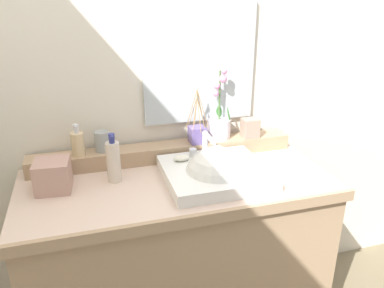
# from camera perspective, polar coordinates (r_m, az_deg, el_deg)

# --- Properties ---
(wall_back) EXTENTS (2.97, 0.20, 2.45)m
(wall_back) POSITION_cam_1_polar(r_m,az_deg,el_deg) (1.82, -5.51, 11.44)
(wall_back) COLOR silver
(wall_back) RESTS_ON ground
(vanity_cabinet) EXTENTS (1.27, 0.57, 0.83)m
(vanity_cabinet) POSITION_cam_1_polar(r_m,az_deg,el_deg) (1.81, -2.01, -16.92)
(vanity_cabinet) COLOR tan
(vanity_cabinet) RESTS_ON ground
(back_ledge) EXTENTS (1.19, 0.11, 0.07)m
(back_ledge) POSITION_cam_1_polar(r_m,az_deg,el_deg) (1.76, -3.98, -1.14)
(back_ledge) COLOR tan
(back_ledge) RESTS_ON vanity_cabinet
(sink_basin) EXTENTS (0.41, 0.38, 0.28)m
(sink_basin) POSITION_cam_1_polar(r_m,az_deg,el_deg) (1.58, 3.55, -4.81)
(sink_basin) COLOR white
(sink_basin) RESTS_ON vanity_cabinet
(soap_bar) EXTENTS (0.07, 0.04, 0.02)m
(soap_bar) POSITION_cam_1_polar(r_m,az_deg,el_deg) (1.63, -1.54, -2.09)
(soap_bar) COLOR silver
(soap_bar) RESTS_ON sink_basin
(potted_plant) EXTENTS (0.12, 0.11, 0.33)m
(potted_plant) POSITION_cam_1_polar(r_m,az_deg,el_deg) (1.81, 4.00, 3.09)
(potted_plant) COLOR silver
(potted_plant) RESTS_ON back_ledge
(soap_dispenser) EXTENTS (0.05, 0.06, 0.14)m
(soap_dispenser) POSITION_cam_1_polar(r_m,az_deg,el_deg) (1.68, -16.51, 0.11)
(soap_dispenser) COLOR beige
(soap_dispenser) RESTS_ON back_ledge
(tumbler_cup) EXTENTS (0.06, 0.06, 0.09)m
(tumbler_cup) POSITION_cam_1_polar(r_m,az_deg,el_deg) (1.71, -13.14, 0.39)
(tumbler_cup) COLOR #929997
(tumbler_cup) RESTS_ON back_ledge
(reed_diffuser) EXTENTS (0.11, 0.09, 0.25)m
(reed_diffuser) POSITION_cam_1_polar(r_m,az_deg,el_deg) (1.75, 0.78, 1.51)
(reed_diffuser) COLOR #685698
(reed_diffuser) RESTS_ON back_ledge
(trinket_box) EXTENTS (0.08, 0.06, 0.09)m
(trinket_box) POSITION_cam_1_polar(r_m,az_deg,el_deg) (1.84, 8.57, 2.35)
(trinket_box) COLOR gray
(trinket_box) RESTS_ON back_ledge
(lotion_bottle) EXTENTS (0.06, 0.06, 0.20)m
(lotion_bottle) POSITION_cam_1_polar(r_m,az_deg,el_deg) (1.57, -11.51, -2.47)
(lotion_bottle) COLOR beige
(lotion_bottle) RESTS_ON vanity_cabinet
(tissue_box) EXTENTS (0.14, 0.14, 0.12)m
(tissue_box) POSITION_cam_1_polar(r_m,az_deg,el_deg) (1.58, -19.85, -4.38)
(tissue_box) COLOR tan
(tissue_box) RESTS_ON vanity_cabinet
(mirror) EXTENTS (0.52, 0.02, 0.53)m
(mirror) POSITION_cam_1_polar(r_m,az_deg,el_deg) (1.75, 1.13, 11.87)
(mirror) COLOR silver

